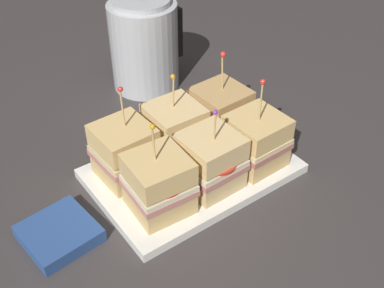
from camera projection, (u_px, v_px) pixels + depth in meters
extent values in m
plane|color=#383333|center=(192.00, 174.00, 0.91)|extent=(6.00, 6.00, 0.00)
cube|color=white|center=(192.00, 172.00, 0.90)|extent=(0.36, 0.25, 0.01)
cube|color=white|center=(192.00, 169.00, 0.90)|extent=(0.36, 0.25, 0.01)
cube|color=tan|center=(160.00, 198.00, 0.80)|extent=(0.10, 0.10, 0.04)
cube|color=tan|center=(159.00, 187.00, 0.79)|extent=(0.10, 0.10, 0.01)
cube|color=beige|center=(159.00, 182.00, 0.78)|extent=(0.10, 0.10, 0.01)
cylinder|color=red|center=(164.00, 185.00, 0.77)|extent=(0.06, 0.06, 0.00)
cube|color=#E0B771|center=(158.00, 169.00, 0.76)|extent=(0.10, 0.10, 0.04)
cylinder|color=tan|center=(154.00, 145.00, 0.74)|extent=(0.00, 0.01, 0.07)
sphere|color=orange|center=(153.00, 127.00, 0.72)|extent=(0.01, 0.01, 0.01)
cube|color=#DBB77A|center=(211.00, 174.00, 0.85)|extent=(0.10, 0.10, 0.04)
cube|color=tan|center=(211.00, 163.00, 0.84)|extent=(0.10, 0.10, 0.01)
cube|color=beige|center=(212.00, 159.00, 0.83)|extent=(0.10, 0.10, 0.01)
cylinder|color=red|center=(218.00, 161.00, 0.81)|extent=(0.07, 0.07, 0.00)
cube|color=#E8C281|center=(212.00, 146.00, 0.81)|extent=(0.10, 0.10, 0.04)
cylinder|color=tan|center=(217.00, 127.00, 0.78)|extent=(0.00, 0.01, 0.07)
sphere|color=purple|center=(218.00, 111.00, 0.76)|extent=(0.01, 0.01, 0.01)
cube|color=tan|center=(255.00, 153.00, 0.90)|extent=(0.10, 0.10, 0.04)
cube|color=#B26B60|center=(256.00, 143.00, 0.88)|extent=(0.10, 0.10, 0.01)
cube|color=beige|center=(256.00, 138.00, 0.87)|extent=(0.10, 0.10, 0.01)
cube|color=#E0B771|center=(257.00, 127.00, 0.86)|extent=(0.10, 0.10, 0.04)
cylinder|color=tan|center=(261.00, 104.00, 0.82)|extent=(0.00, 0.00, 0.09)
sphere|color=red|center=(263.00, 82.00, 0.80)|extent=(0.01, 0.01, 0.01)
cube|color=tan|center=(126.00, 165.00, 0.87)|extent=(0.10, 0.10, 0.04)
cube|color=tan|center=(125.00, 154.00, 0.85)|extent=(0.10, 0.10, 0.01)
cube|color=beige|center=(124.00, 150.00, 0.85)|extent=(0.10, 0.10, 0.01)
cylinder|color=red|center=(129.00, 152.00, 0.83)|extent=(0.07, 0.07, 0.00)
cube|color=#E0B771|center=(123.00, 137.00, 0.83)|extent=(0.10, 0.10, 0.04)
cylinder|color=tan|center=(123.00, 110.00, 0.80)|extent=(0.00, 0.01, 0.08)
sphere|color=red|center=(120.00, 89.00, 0.78)|extent=(0.01, 0.01, 0.01)
cube|color=#DBB77A|center=(176.00, 144.00, 0.92)|extent=(0.10, 0.10, 0.04)
cube|color=tan|center=(176.00, 133.00, 0.90)|extent=(0.10, 0.10, 0.01)
cube|color=beige|center=(175.00, 129.00, 0.90)|extent=(0.10, 0.10, 0.01)
cylinder|color=red|center=(180.00, 130.00, 0.88)|extent=(0.05, 0.05, 0.00)
cube|color=#E8C281|center=(175.00, 116.00, 0.88)|extent=(0.10, 0.10, 0.04)
cylinder|color=tan|center=(173.00, 94.00, 0.85)|extent=(0.00, 0.01, 0.07)
sphere|color=orange|center=(172.00, 77.00, 0.83)|extent=(0.01, 0.01, 0.01)
cube|color=tan|center=(220.00, 126.00, 0.97)|extent=(0.10, 0.10, 0.04)
cube|color=tan|center=(220.00, 115.00, 0.95)|extent=(0.10, 0.10, 0.01)
cube|color=beige|center=(220.00, 111.00, 0.94)|extent=(0.10, 0.10, 0.01)
cylinder|color=red|center=(226.00, 112.00, 0.93)|extent=(0.05, 0.05, 0.00)
cube|color=tan|center=(221.00, 99.00, 0.93)|extent=(0.10, 0.10, 0.04)
cylinder|color=tan|center=(222.00, 74.00, 0.90)|extent=(0.00, 0.01, 0.08)
sphere|color=red|center=(223.00, 54.00, 0.87)|extent=(0.01, 0.01, 0.01)
cylinder|color=#B7BABF|center=(144.00, 46.00, 1.10)|extent=(0.16, 0.16, 0.20)
cylinder|color=#B7BABF|center=(141.00, 1.00, 1.04)|extent=(0.13, 0.13, 0.01)
cube|color=black|center=(176.00, 32.00, 1.14)|extent=(0.02, 0.02, 0.12)
cube|color=navy|center=(60.00, 234.00, 0.78)|extent=(0.12, 0.12, 0.02)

